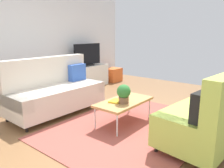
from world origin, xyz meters
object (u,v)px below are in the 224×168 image
couch_green (215,113)px  storage_trunk (113,75)px  tv_console (88,76)px  potted_plant (124,93)px  couch_beige (55,91)px  vase_1 (76,64)px  table_book_0 (116,101)px  bottle_0 (83,63)px  tv (88,55)px  vase_0 (71,65)px  coffee_table (124,102)px

couch_green → storage_trunk: (2.35, 3.74, -0.22)m
tv_console → potted_plant: 2.99m
couch_beige → vase_1: bearing=-144.1°
potted_plant → table_book_0: bearing=99.1°
potted_plant → storage_trunk: bearing=41.0°
couch_beige → potted_plant: 1.52m
couch_green → bottle_0: 3.95m
tv → storage_trunk: 1.32m
potted_plant → table_book_0: 0.22m
vase_1 → tv_console: bearing=-7.0°
couch_beige → tv: bearing=-151.9°
table_book_0 → vase_0: 2.65m
tv → bottle_0: bearing=-174.8°
couch_green → potted_plant: bearing=112.6°
couch_beige → coffee_table: 1.47m
storage_trunk → couch_beige: bearing=-163.4°
coffee_table → tv_console: 2.87m
vase_0 → bottle_0: size_ratio=0.91×
vase_1 → couch_beige: bearing=-145.2°
tv_console → bottle_0: bearing=-169.7°
bottle_0 → couch_beige: bearing=-150.5°
coffee_table → vase_1: bearing=65.5°
storage_trunk → table_book_0: bearing=-140.9°
couch_beige → tv_console: size_ratio=1.37×
vase_0 → couch_beige: bearing=-141.9°
storage_trunk → vase_0: bearing=174.9°
tv_console → potted_plant: (-1.64, -2.49, 0.27)m
coffee_table → vase_0: vase_0 is taller
coffee_table → vase_0: (0.95, 2.47, 0.33)m
table_book_0 → vase_1: (1.26, 2.39, 0.29)m
tv_console → storage_trunk: size_ratio=2.69×
tv_console → potted_plant: bearing=-123.4°
potted_plant → vase_1: size_ratio=1.83×
tv_console → bottle_0: bottle_0 is taller
potted_plant → tv_console: bearing=56.6°
tv_console → table_book_0: (-1.67, -2.34, 0.11)m
couch_green → coffee_table: (-0.28, 1.42, -0.05)m
vase_0 → bottle_0: (0.36, -0.09, 0.01)m
tv_console → vase_1: (-0.41, 0.05, 0.41)m
couch_beige → tv: 2.21m
storage_trunk → table_book_0: size_ratio=2.17×
couch_green → tv_console: size_ratio=1.42×
storage_trunk → table_book_0: 3.57m
storage_trunk → vase_1: (-1.51, 0.15, 0.51)m
coffee_table → bottle_0: bottle_0 is taller
storage_trunk → bottle_0: (-1.32, 0.06, 0.51)m
coffee_table → tv_console: (1.53, 2.42, -0.07)m
storage_trunk → vase_1: 1.60m
potted_plant → couch_beige: bearing=100.5°
couch_beige → potted_plant: bearing=101.5°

